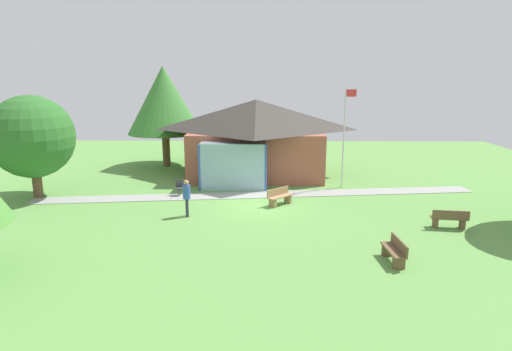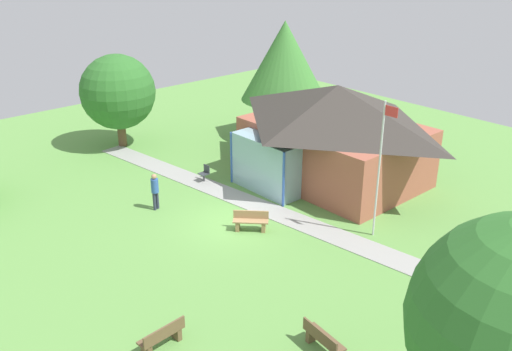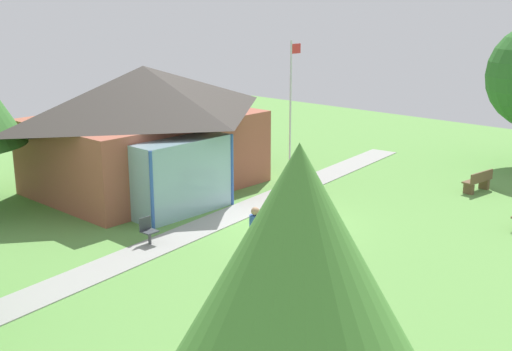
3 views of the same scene
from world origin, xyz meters
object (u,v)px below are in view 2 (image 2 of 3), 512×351
object	(u,v)px
bench_lawn_far_right	(323,340)
bench_rear_near_path	(251,221)
tree_behind_pavilion_left	(285,61)
patio_chair_west	(205,174)
bench_front_right	(162,337)
pavilion	(333,132)
tree_west_hedge	(118,92)
flagpole	(380,165)
visitor_strolling_lawn	(155,189)

from	to	relation	value
bench_lawn_far_right	bench_rear_near_path	distance (m)	7.86
tree_behind_pavilion_left	patio_chair_west	bearing A→B (deg)	-72.97
bench_front_right	patio_chair_west	distance (m)	12.49
tree_behind_pavilion_left	pavilion	bearing A→B (deg)	-24.07
bench_rear_near_path	bench_front_right	bearing A→B (deg)	74.77
patio_chair_west	tree_west_hedge	bearing A→B (deg)	2.52
flagpole	patio_chair_west	xyz separation A→B (m)	(-9.16, -1.91, -2.76)
pavilion	bench_rear_near_path	size ratio (longest dim) A/B	6.70
flagpole	tree_behind_pavilion_left	bearing A→B (deg)	152.61
bench_rear_near_path	bench_lawn_far_right	bearing A→B (deg)	110.66
visitor_strolling_lawn	patio_chair_west	bearing A→B (deg)	-175.46
pavilion	visitor_strolling_lawn	size ratio (longest dim) A/B	5.33
bench_front_right	bench_rear_near_path	bearing A→B (deg)	25.05
pavilion	bench_lawn_far_right	xyz separation A→B (m)	(8.49, -10.01, -2.15)
pavilion	flagpole	size ratio (longest dim) A/B	1.60
flagpole	tree_behind_pavilion_left	distance (m)	13.13
bench_front_right	tree_behind_pavilion_left	size ratio (longest dim) A/B	0.22
bench_rear_near_path	tree_behind_pavilion_left	distance (m)	13.05
flagpole	tree_west_hedge	world-z (taller)	flagpole
tree_behind_pavilion_left	bench_lawn_far_right	bearing A→B (deg)	-40.79
bench_front_right	patio_chair_west	xyz separation A→B (m)	(-9.17, 8.48, 0.01)
pavilion	bench_rear_near_path	bearing A→B (deg)	-78.31
pavilion	tree_behind_pavilion_left	distance (m)	7.37
flagpole	visitor_strolling_lawn	world-z (taller)	flagpole
bench_lawn_far_right	visitor_strolling_lawn	size ratio (longest dim) A/B	0.89
bench_front_right	bench_rear_near_path	distance (m)	7.83
pavilion	visitor_strolling_lawn	world-z (taller)	pavilion
bench_lawn_far_right	tree_west_hedge	bearing A→B (deg)	174.67
bench_rear_near_path	tree_west_hedge	distance (m)	13.26
bench_rear_near_path	patio_chair_west	size ratio (longest dim) A/B	1.61
patio_chair_west	bench_front_right	bearing A→B (deg)	136.20
pavilion	visitor_strolling_lawn	bearing A→B (deg)	-109.12
flagpole	bench_rear_near_path	xyz separation A→B (m)	(-3.76, -3.53, -2.78)
tree_west_hedge	bench_rear_near_path	bearing A→B (deg)	-5.10
patio_chair_west	tree_west_hedge	xyz separation A→B (m)	(-7.50, -0.47, 2.85)
bench_lawn_far_right	patio_chair_west	size ratio (longest dim) A/B	1.80
pavilion	tree_west_hedge	xyz separation A→B (m)	(-11.52, -5.50, 0.71)
flagpole	visitor_strolling_lawn	size ratio (longest dim) A/B	3.32
tree_behind_pavilion_left	bench_front_right	bearing A→B (deg)	-54.71
bench_front_right	tree_west_hedge	bearing A→B (deg)	60.55
patio_chair_west	bench_lawn_far_right	bearing A→B (deg)	157.24
visitor_strolling_lawn	bench_front_right	bearing A→B (deg)	46.99
bench_lawn_far_right	tree_west_hedge	xyz separation A→B (m)	(-20.01, 4.51, 2.86)
bench_rear_near_path	tree_behind_pavilion_left	xyz separation A→B (m)	(-7.82, 9.53, 4.28)
pavilion	flagpole	bearing A→B (deg)	-31.29
bench_front_right	bench_lawn_far_right	bearing A→B (deg)	-47.42
tree_west_hedge	visitor_strolling_lawn	bearing A→B (deg)	-19.84
visitor_strolling_lawn	pavilion	bearing A→B (deg)	149.06
flagpole	tree_west_hedge	xyz separation A→B (m)	(-16.66, -2.38, 0.08)
tree_behind_pavilion_left	tree_west_hedge	size ratio (longest dim) A/B	1.30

